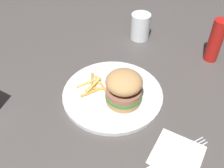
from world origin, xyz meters
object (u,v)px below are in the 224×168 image
at_px(drink_glass, 141,28).
at_px(plate, 112,93).
at_px(ketchup_bottle, 216,41).
at_px(napkin, 177,155).
at_px(fries_pile, 94,85).
at_px(fork, 178,154).
at_px(sandwich, 124,88).

bearing_deg(drink_glass, plate, 88.83).
relative_size(drink_glass, ketchup_bottle, 0.66).
relative_size(napkin, ketchup_bottle, 0.76).
bearing_deg(plate, fries_pile, -3.98).
relative_size(fries_pile, napkin, 0.97).
xyz_separation_m(plate, fries_pile, (0.06, -0.00, 0.01)).
relative_size(plate, fork, 2.06).
distance_m(sandwich, ketchup_bottle, 0.36).
bearing_deg(sandwich, napkin, 144.96).
distance_m(sandwich, fork, 0.21).
distance_m(fork, drink_glass, 0.50).
relative_size(sandwich, drink_glass, 1.05).
bearing_deg(napkin, fries_pile, -28.47).
xyz_separation_m(drink_glass, ketchup_bottle, (-0.25, 0.05, 0.03)).
bearing_deg(napkin, fork, -132.85).
bearing_deg(fork, ketchup_bottle, -97.42).
distance_m(sandwich, drink_glass, 0.34).
relative_size(fries_pile, fork, 0.77).
distance_m(napkin, drink_glass, 0.50).
bearing_deg(sandwich, drink_glass, -84.34).
distance_m(napkin, fork, 0.00).
xyz_separation_m(fork, drink_glass, (0.20, -0.45, 0.04)).
height_order(plate, fries_pile, fries_pile).
bearing_deg(sandwich, plate, -28.53).
bearing_deg(napkin, drink_glass, -66.36).
xyz_separation_m(napkin, ketchup_bottle, (-0.05, -0.40, 0.07)).
distance_m(plate, fries_pile, 0.06).
distance_m(fork, ketchup_bottle, 0.41).
distance_m(plate, ketchup_bottle, 0.38).
distance_m(sandwich, fries_pile, 0.11).
bearing_deg(fork, napkin, 47.15).
bearing_deg(sandwich, ketchup_bottle, -127.38).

